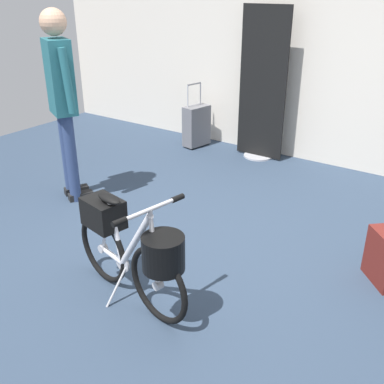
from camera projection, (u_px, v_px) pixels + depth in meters
The scene contains 6 objects.
ground_plane at pixel (185, 262), 3.53m from camera, with size 8.06×8.06×0.00m, color #2D3D51.
back_wall at pixel (329, 40), 4.98m from camera, with size 8.06×0.10×2.83m, color silver.
floor_banner_stand at pixel (262, 93), 5.35m from camera, with size 0.60×0.36×1.78m.
folding_bike_foreground at pixel (132, 248), 2.92m from camera, with size 1.12×0.53×0.80m.
visitor_near_wall at pixel (62, 95), 4.17m from camera, with size 0.48×0.37×1.80m.
rolling_suitcase at pixel (196, 126), 5.93m from camera, with size 0.24×0.39×0.83m.
Camera 1 is at (1.75, -2.40, 1.98)m, focal length 42.24 mm.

